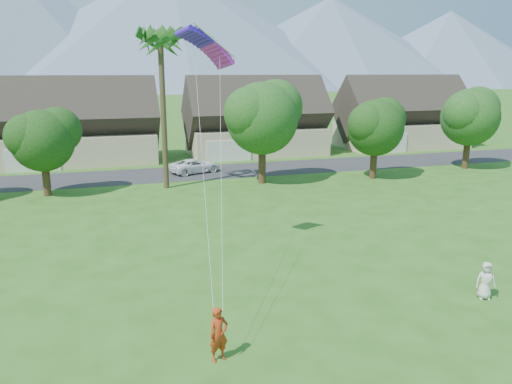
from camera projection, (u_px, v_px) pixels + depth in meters
name	position (u px, v px, depth m)	size (l,w,h in m)	color
street	(181.00, 173.00, 46.28)	(90.00, 7.00, 0.01)	#2D2D30
kite_flyer	(219.00, 334.00, 16.19)	(0.67, 0.44, 1.84)	#AE3513
watcher	(486.00, 281.00, 20.65)	(0.78, 0.51, 1.60)	silver
parked_car	(195.00, 166.00, 46.50)	(2.18, 4.72, 1.31)	white
mountain_ridge	(132.00, 31.00, 252.55)	(540.00, 240.00, 70.00)	slate
houses_row	(172.00, 126.00, 53.98)	(72.75, 8.19, 8.86)	beige
tree_row	(176.00, 128.00, 39.15)	(62.27, 6.67, 8.45)	#47301C
fan_palm	(160.00, 37.00, 37.82)	(3.00, 3.00, 13.80)	#4C3D26
parafoil_kite	(207.00, 44.00, 23.25)	(3.17, 1.49, 0.50)	#3E19BC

